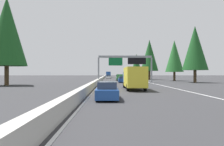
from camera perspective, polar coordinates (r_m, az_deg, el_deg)
ground_plane at (r=61.85m, az=-2.83°, el=-2.09°), size 320.00×320.00×0.00m
median_barrier at (r=81.83m, az=-2.57°, el=-1.29°), size 180.00×0.56×0.90m
shoulder_stripe_right at (r=72.43m, az=6.59°, el=-1.79°), size 160.00×0.16×0.01m
shoulder_stripe_median at (r=71.83m, az=-2.36°, el=-1.81°), size 160.00×0.16×0.01m
sign_gantry_overhead at (r=47.46m, az=3.89°, el=3.32°), size 0.50×12.68×6.27m
sedan_near_right at (r=17.13m, az=-1.36°, el=-5.05°), size 4.40×1.80×1.47m
box_truck_mid_right at (r=27.54m, az=6.07°, el=-1.24°), size 8.50×2.40×2.95m
minivan_far_center at (r=74.92m, az=4.51°, el=-1.02°), size 5.00×1.95×1.69m
bus_mid_left at (r=117.50m, az=-1.02°, el=-0.31°), size 11.50×2.55×3.10m
sedan_far_right at (r=48.17m, az=2.85°, el=-1.85°), size 4.40×1.80×1.47m
pickup_far_left at (r=61.72m, az=2.13°, el=-1.25°), size 5.60×2.00×1.86m
sedan_distant_a at (r=93.69m, az=-1.05°, el=-0.99°), size 4.40×1.80×1.47m
sedan_near_center at (r=84.62m, az=-0.99°, el=-1.09°), size 4.40×1.80×1.47m
conifer_right_near at (r=51.94m, az=22.14°, el=6.48°), size 5.86×5.86×13.31m
conifer_right_mid at (r=61.80m, az=17.01°, el=4.53°), size 5.17×5.17×11.74m
conifer_right_far at (r=71.43m, az=10.41°, el=4.86°), size 6.02×6.02×13.69m
conifer_right_distant at (r=98.86m, az=6.84°, el=2.70°), size 5.05×5.05×11.47m
conifer_left_near at (r=41.73m, az=-27.32°, el=10.30°), size 7.00×7.00×15.91m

